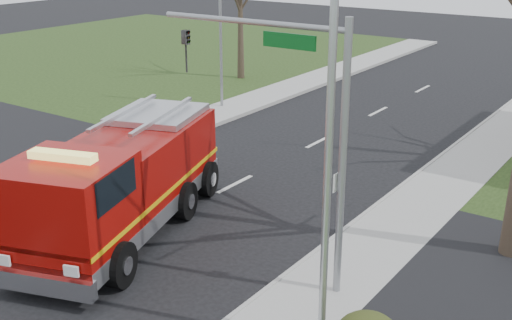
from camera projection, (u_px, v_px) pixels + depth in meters
The scene contains 6 objects.
ground at pixel (109, 248), 18.25m from camera, with size 120.00×120.00×0.00m, color black.
sidewalk_right at pixel (294, 317), 14.87m from camera, with size 2.40×80.00×0.15m, color #9F9F9A.
traffic_signal_mast at pixel (296, 104), 15.01m from camera, with size 5.29×0.18×6.80m.
streetlight_pole at pixel (326, 147), 12.48m from camera, with size 1.48×0.16×8.40m.
utility_pole_far at pixel (221, 40), 31.55m from camera, with size 0.14×0.14×7.00m, color gray.
fire_engine at pixel (120, 184), 18.70m from camera, with size 5.46×8.98×3.42m.
Camera 1 is at (12.81, -10.98, 8.50)m, focal length 45.00 mm.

